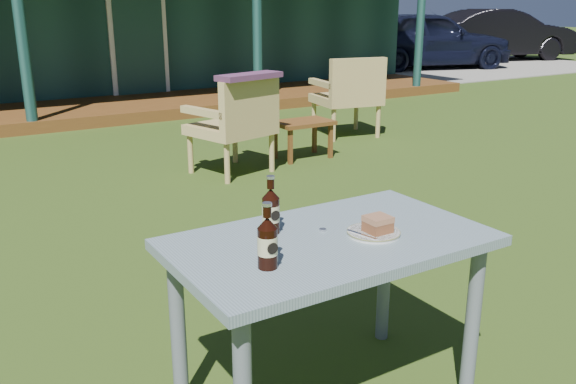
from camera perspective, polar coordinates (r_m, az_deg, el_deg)
ground at (r=3.89m, az=-10.22°, el=-6.76°), size 80.00×80.00×0.00m
gravel_strip at (r=16.76m, az=13.21°, el=11.40°), size 9.00×6.00×0.02m
car_near at (r=16.08m, az=12.81°, el=13.74°), size 4.53×2.81×1.44m
car_far at (r=19.15m, az=19.12°, el=13.73°), size 4.62×2.68×1.44m
cafe_table at (r=2.34m, az=3.90°, el=-6.56°), size 1.20×0.70×0.72m
plate at (r=2.34m, az=8.00°, el=-3.78°), size 0.20×0.20×0.01m
cake_slice at (r=2.33m, az=8.40°, el=-2.97°), size 0.09×0.09×0.06m
fork at (r=2.29m, az=6.92°, el=-3.99°), size 0.04×0.14×0.00m
cola_bottle_near at (r=2.31m, az=-1.62°, el=-1.74°), size 0.07×0.07×0.23m
cola_bottle_far at (r=2.01m, az=-1.93°, el=-4.71°), size 0.07×0.07×0.23m
bottle_cap at (r=2.36m, az=3.27°, el=-3.55°), size 0.03×0.03×0.01m
armchair_left at (r=5.76m, az=-4.81°, el=6.67°), size 0.82×0.79×0.92m
armchair_right at (r=7.48m, az=5.81°, el=9.25°), size 0.81×0.78×0.96m
floral_throw at (r=5.57m, az=-3.62°, el=10.76°), size 0.69×0.38×0.05m
side_table at (r=6.39m, az=1.41°, el=6.16°), size 0.60×0.40×0.40m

